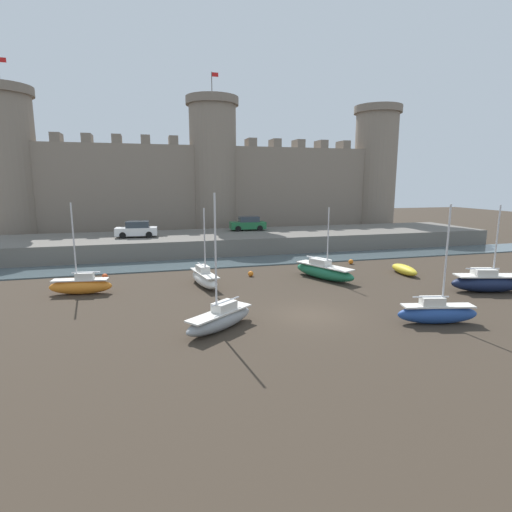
{
  "coord_description": "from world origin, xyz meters",
  "views": [
    {
      "loc": [
        -8.47,
        -19.87,
        7.37
      ],
      "look_at": [
        -1.68,
        5.37,
        2.5
      ],
      "focal_mm": 28.0,
      "sensor_mm": 36.0,
      "label": 1
    }
  ],
  "objects_px": {
    "sailboat_midflat_right": "(437,312)",
    "car_quay_centre_east": "(137,230)",
    "sailboat_near_channel_right": "(204,278)",
    "sailboat_near_channel_left": "(220,318)",
    "mooring_buoy_off_centre": "(351,262)",
    "sailboat_foreground_centre": "(488,282)",
    "mooring_buoy_near_shore": "(251,274)",
    "mooring_buoy_mid_mud": "(105,276)",
    "rowboat_midflat_left": "(404,269)",
    "car_quay_centre_west": "(248,224)",
    "sailboat_foreground_left": "(324,271)",
    "sailboat_midflat_centre": "(81,285)"
  },
  "relations": [
    {
      "from": "rowboat_midflat_left",
      "to": "mooring_buoy_near_shore",
      "type": "height_order",
      "value": "rowboat_midflat_left"
    },
    {
      "from": "sailboat_midflat_centre",
      "to": "mooring_buoy_mid_mud",
      "type": "relative_size",
      "value": 13.96
    },
    {
      "from": "sailboat_near_channel_left",
      "to": "mooring_buoy_mid_mud",
      "type": "distance_m",
      "value": 14.44
    },
    {
      "from": "sailboat_near_channel_left",
      "to": "sailboat_foreground_centre",
      "type": "xyz_separation_m",
      "value": [
        18.8,
        2.23,
        0.1
      ]
    },
    {
      "from": "rowboat_midflat_left",
      "to": "sailboat_foreground_left",
      "type": "distance_m",
      "value": 6.98
    },
    {
      "from": "sailboat_foreground_left",
      "to": "mooring_buoy_mid_mud",
      "type": "distance_m",
      "value": 16.84
    },
    {
      "from": "mooring_buoy_off_centre",
      "to": "sailboat_midflat_centre",
      "type": "bearing_deg",
      "value": -169.18
    },
    {
      "from": "sailboat_midflat_centre",
      "to": "mooring_buoy_off_centre",
      "type": "bearing_deg",
      "value": 10.82
    },
    {
      "from": "mooring_buoy_off_centre",
      "to": "mooring_buoy_mid_mud",
      "type": "distance_m",
      "value": 21.05
    },
    {
      "from": "sailboat_midflat_centre",
      "to": "mooring_buoy_off_centre",
      "type": "relative_size",
      "value": 13.8
    },
    {
      "from": "sailboat_foreground_centre",
      "to": "mooring_buoy_near_shore",
      "type": "bearing_deg",
      "value": 149.47
    },
    {
      "from": "sailboat_near_channel_left",
      "to": "mooring_buoy_off_centre",
      "type": "xyz_separation_m",
      "value": [
        14.33,
        13.05,
        -0.35
      ]
    },
    {
      "from": "mooring_buoy_off_centre",
      "to": "car_quay_centre_west",
      "type": "relative_size",
      "value": 0.11
    },
    {
      "from": "sailboat_near_channel_right",
      "to": "car_quay_centre_east",
      "type": "bearing_deg",
      "value": 108.74
    },
    {
      "from": "sailboat_foreground_centre",
      "to": "sailboat_near_channel_right",
      "type": "relative_size",
      "value": 1.05
    },
    {
      "from": "sailboat_foreground_centre",
      "to": "sailboat_foreground_left",
      "type": "bearing_deg",
      "value": 145.91
    },
    {
      "from": "sailboat_foreground_centre",
      "to": "mooring_buoy_near_shore",
      "type": "height_order",
      "value": "sailboat_foreground_centre"
    },
    {
      "from": "sailboat_foreground_left",
      "to": "mooring_buoy_near_shore",
      "type": "relative_size",
      "value": 13.06
    },
    {
      "from": "sailboat_foreground_left",
      "to": "mooring_buoy_near_shore",
      "type": "distance_m",
      "value": 5.71
    },
    {
      "from": "rowboat_midflat_left",
      "to": "car_quay_centre_west",
      "type": "xyz_separation_m",
      "value": [
        -8.65,
        17.61,
        2.18
      ]
    },
    {
      "from": "sailboat_near_channel_right",
      "to": "mooring_buoy_off_centre",
      "type": "bearing_deg",
      "value": 17.03
    },
    {
      "from": "rowboat_midflat_left",
      "to": "car_quay_centre_west",
      "type": "height_order",
      "value": "car_quay_centre_west"
    },
    {
      "from": "car_quay_centre_west",
      "to": "mooring_buoy_near_shore",
      "type": "bearing_deg",
      "value": -103.18
    },
    {
      "from": "car_quay_centre_west",
      "to": "sailboat_near_channel_right",
      "type": "bearing_deg",
      "value": -113.63
    },
    {
      "from": "mooring_buoy_near_shore",
      "to": "car_quay_centre_east",
      "type": "xyz_separation_m",
      "value": [
        -8.84,
        12.45,
        2.36
      ]
    },
    {
      "from": "sailboat_foreground_left",
      "to": "mooring_buoy_off_centre",
      "type": "xyz_separation_m",
      "value": [
        4.77,
        4.56,
        -0.41
      ]
    },
    {
      "from": "mooring_buoy_off_centre",
      "to": "car_quay_centre_east",
      "type": "bearing_deg",
      "value": 151.64
    },
    {
      "from": "sailboat_near_channel_right",
      "to": "mooring_buoy_mid_mud",
      "type": "bearing_deg",
      "value": 150.71
    },
    {
      "from": "sailboat_midflat_right",
      "to": "sailboat_near_channel_left",
      "type": "bearing_deg",
      "value": 169.32
    },
    {
      "from": "sailboat_midflat_right",
      "to": "car_quay_centre_east",
      "type": "distance_m",
      "value": 29.85
    },
    {
      "from": "sailboat_midflat_right",
      "to": "sailboat_near_channel_right",
      "type": "bearing_deg",
      "value": 134.75
    },
    {
      "from": "sailboat_foreground_centre",
      "to": "sailboat_midflat_right",
      "type": "relative_size",
      "value": 0.94
    },
    {
      "from": "sailboat_midflat_right",
      "to": "mooring_buoy_off_centre",
      "type": "bearing_deg",
      "value": 78.3
    },
    {
      "from": "sailboat_near_channel_left",
      "to": "rowboat_midflat_left",
      "type": "bearing_deg",
      "value": 26.59
    },
    {
      "from": "sailboat_midflat_right",
      "to": "mooring_buoy_near_shore",
      "type": "relative_size",
      "value": 14.58
    },
    {
      "from": "sailboat_midflat_right",
      "to": "car_quay_centre_west",
      "type": "bearing_deg",
      "value": 96.74
    },
    {
      "from": "car_quay_centre_west",
      "to": "sailboat_foreground_left",
      "type": "bearing_deg",
      "value": -84.5
    },
    {
      "from": "car_quay_centre_east",
      "to": "car_quay_centre_west",
      "type": "bearing_deg",
      "value": 12.2
    },
    {
      "from": "mooring_buoy_off_centre",
      "to": "mooring_buoy_mid_mud",
      "type": "xyz_separation_m",
      "value": [
        -21.05,
        -0.27,
        -0.0
      ]
    },
    {
      "from": "sailboat_foreground_centre",
      "to": "sailboat_midflat_centre",
      "type": "relative_size",
      "value": 0.97
    },
    {
      "from": "mooring_buoy_near_shore",
      "to": "mooring_buoy_mid_mud",
      "type": "xyz_separation_m",
      "value": [
        -11.06,
        2.02,
        0.0
      ]
    },
    {
      "from": "sailboat_near_channel_left",
      "to": "mooring_buoy_off_centre",
      "type": "bearing_deg",
      "value": 42.31
    },
    {
      "from": "sailboat_near_channel_left",
      "to": "car_quay_centre_west",
      "type": "xyz_separation_m",
      "value": [
        7.88,
        25.89,
        2.0
      ]
    },
    {
      "from": "rowboat_midflat_left",
      "to": "car_quay_centre_west",
      "type": "distance_m",
      "value": 19.74
    },
    {
      "from": "sailboat_near_channel_right",
      "to": "mooring_buoy_mid_mud",
      "type": "distance_m",
      "value": 8.17
    },
    {
      "from": "sailboat_midflat_centre",
      "to": "car_quay_centre_east",
      "type": "relative_size",
      "value": 1.45
    },
    {
      "from": "car_quay_centre_east",
      "to": "sailboat_near_channel_right",
      "type": "bearing_deg",
      "value": -71.26
    },
    {
      "from": "sailboat_near_channel_left",
      "to": "car_quay_centre_east",
      "type": "relative_size",
      "value": 1.64
    },
    {
      "from": "sailboat_foreground_centre",
      "to": "mooring_buoy_off_centre",
      "type": "distance_m",
      "value": 11.71
    },
    {
      "from": "sailboat_midflat_right",
      "to": "car_quay_centre_east",
      "type": "bearing_deg",
      "value": 121.78
    }
  ]
}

